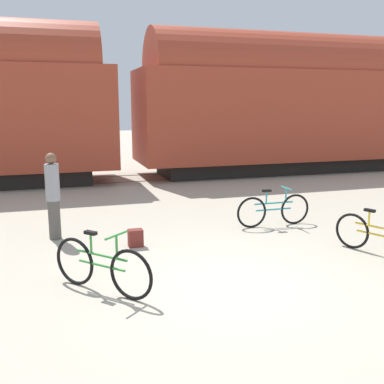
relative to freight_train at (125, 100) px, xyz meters
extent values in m
plane|color=#B2A893|center=(0.00, -10.28, -2.83)|extent=(80.00, 80.00, 0.00)
cube|color=black|center=(6.05, 0.00, -2.55)|extent=(9.40, 2.34, 0.55)
cube|color=#9E3823|center=(6.05, 0.00, -0.58)|extent=(11.20, 3.11, 3.39)
cylinder|color=#9E3823|center=(6.05, 0.00, 1.11)|extent=(10.30, 2.96, 2.96)
cube|color=#4C4238|center=(0.00, -0.72, -2.82)|extent=(59.52, 0.07, 0.01)
cube|color=#4C4238|center=(0.00, 0.72, -2.82)|extent=(59.52, 0.07, 0.01)
torus|color=black|center=(2.81, -9.27, -2.49)|extent=(0.33, 0.64, 0.68)
cylinder|color=gold|center=(3.01, -9.72, -2.31)|extent=(0.39, 0.79, 0.04)
cylinder|color=gold|center=(3.01, -9.72, -2.46)|extent=(0.35, 0.72, 0.04)
cylinder|color=gold|center=(2.94, -9.56, -2.17)|extent=(0.04, 0.04, 0.28)
cube|color=black|center=(2.94, -9.56, -2.03)|extent=(0.16, 0.22, 0.05)
torus|color=black|center=(-1.59, -10.32, -2.46)|extent=(0.54, 0.58, 0.74)
torus|color=black|center=(-2.32, -9.53, -2.46)|extent=(0.54, 0.58, 0.74)
cylinder|color=#338C38|center=(-1.96, -9.93, -2.27)|extent=(0.67, 0.72, 0.04)
cylinder|color=#338C38|center=(-1.96, -9.93, -2.42)|extent=(0.61, 0.66, 0.04)
cylinder|color=#338C38|center=(-2.08, -9.79, -2.11)|extent=(0.04, 0.04, 0.31)
cube|color=black|center=(-2.08, -9.79, -1.96)|extent=(0.19, 0.20, 0.05)
cylinder|color=#338C38|center=(-1.76, -10.14, -2.09)|extent=(0.04, 0.04, 0.35)
cylinder|color=#338C38|center=(-1.76, -10.14, -1.92)|extent=(0.36, 0.33, 0.03)
torus|color=black|center=(2.65, -7.40, -2.48)|extent=(0.70, 0.05, 0.70)
torus|color=black|center=(1.58, -7.41, -2.48)|extent=(0.70, 0.05, 0.70)
cylinder|color=teal|center=(2.12, -7.41, -2.30)|extent=(0.95, 0.04, 0.04)
cylinder|color=teal|center=(2.12, -7.41, -2.45)|extent=(0.86, 0.04, 0.04)
cylinder|color=teal|center=(1.93, -7.41, -2.15)|extent=(0.04, 0.04, 0.29)
cube|color=black|center=(1.93, -7.41, -2.01)|extent=(0.20, 0.08, 0.05)
cylinder|color=teal|center=(2.41, -7.40, -2.14)|extent=(0.04, 0.04, 0.33)
cylinder|color=teal|center=(2.41, -7.40, -1.97)|extent=(0.03, 0.46, 0.03)
cylinder|color=#514C47|center=(-2.60, -6.98, -2.43)|extent=(0.24, 0.24, 0.80)
cylinder|color=gray|center=(-2.60, -6.98, -1.66)|extent=(0.28, 0.28, 0.74)
sphere|color=brown|center=(-2.60, -6.98, -1.18)|extent=(0.22, 0.22, 0.22)
cube|color=maroon|center=(-1.12, -7.97, -2.66)|extent=(0.28, 0.20, 0.34)
camera|label=1|loc=(-2.52, -16.23, -0.10)|focal=42.00mm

